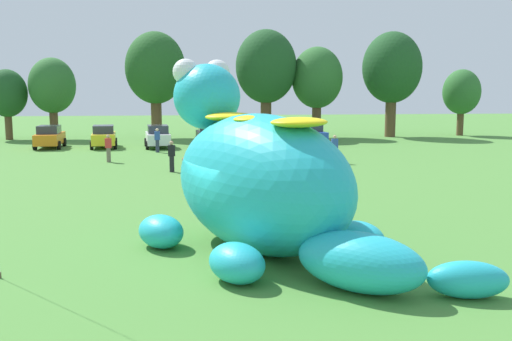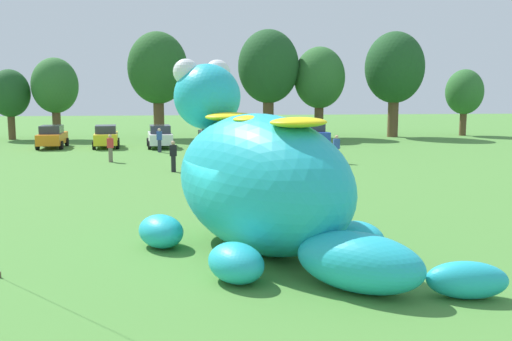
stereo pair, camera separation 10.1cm
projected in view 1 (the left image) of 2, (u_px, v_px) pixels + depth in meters
The scene contains 20 objects.
ground_plane at pixel (229, 252), 16.49m from camera, with size 160.00×160.00×0.00m, color #4C8438.
giant_inflatable_creature at pixel (261, 181), 16.30m from camera, with size 8.80×9.21×5.49m.
car_orange at pixel (50, 137), 44.18m from camera, with size 2.10×4.18×1.72m.
car_yellow at pixel (104, 137), 44.40m from camera, with size 2.29×4.27×1.72m.
car_white at pixel (158, 136), 44.51m from camera, with size 2.29×4.27×1.72m.
car_black at pixel (208, 135), 45.88m from camera, with size 2.14×4.20×1.72m.
car_silver at pixel (263, 135), 45.44m from camera, with size 2.39×4.31×1.72m.
car_blue at pixel (310, 134), 46.57m from camera, with size 2.37×4.30×1.72m.
tree_left at pixel (7, 94), 50.75m from camera, with size 3.46×3.46×6.14m.
tree_mid_left at pixel (52, 86), 51.02m from camera, with size 4.03×4.03×7.15m.
tree_centre_left at pixel (155, 69), 52.19m from camera, with size 5.36×5.36×9.51m.
tree_centre at pixel (266, 67), 52.25m from camera, with size 5.46×5.46×9.70m.
tree_centre_right at pixel (317, 78), 52.96m from camera, with size 4.63×4.63×8.22m.
tree_mid_right at pixel (392, 68), 53.50m from camera, with size 5.42×5.42×9.62m.
tree_right at pixel (462, 92), 55.22m from camera, with size 3.53×3.53×6.26m.
spectator_near_inflatable at pixel (187, 172), 25.98m from camera, with size 0.38×0.26×1.71m.
spectator_mid_field at pixel (108, 148), 35.93m from camera, with size 0.38×0.26×1.71m.
spectator_by_cars at pixel (157, 140), 41.30m from camera, with size 0.38×0.26×1.71m.
spectator_wandering at pixel (335, 149), 35.50m from camera, with size 0.38×0.26×1.71m.
spectator_far_side at pixel (172, 157), 31.76m from camera, with size 0.38×0.26×1.71m.
Camera 1 is at (-1.00, -15.98, 4.63)m, focal length 40.93 mm.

